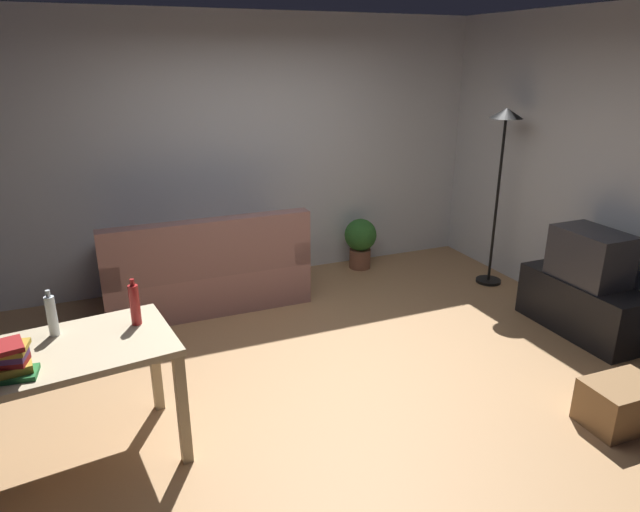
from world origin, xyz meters
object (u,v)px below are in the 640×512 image
torchiere_lamp (503,149)px  storage_box (621,404)px  tv (591,256)px  potted_plant (360,240)px  tv_stand (582,306)px  book_stack (8,361)px  desk (63,367)px  bottle_clear (52,315)px  couch (206,274)px  bottle_red (135,304)px

torchiere_lamp → storage_box: 2.76m
tv → potted_plant: (-1.08, 2.14, -0.37)m
torchiere_lamp → potted_plant: (-1.07, 0.92, -1.08)m
tv_stand → potted_plant: size_ratio=1.93×
torchiere_lamp → book_stack: (-4.29, -1.57, -0.56)m
book_stack → storage_box: bearing=-12.1°
desk → potted_plant: 3.78m
torchiere_lamp → storage_box: torchiere_lamp is taller
storage_box → bottle_clear: 3.57m
desk → tv_stand: bearing=-5.5°
couch → potted_plant: bearing=-170.2°
storage_box → torchiere_lamp: bearing=71.1°
tv_stand → torchiere_lamp: 1.69m
tv_stand → desk: 4.09m
tv_stand → desk: size_ratio=0.86×
bottle_red → potted_plant: bearing=39.5°
storage_box → couch: bearing=125.5°
desk → bottle_clear: (-0.03, 0.19, 0.24)m
desk → potted_plant: (2.99, 2.28, -0.32)m
desk → potted_plant: bearing=29.8°
bottle_red → book_stack: bearing=-150.1°
couch → desk: couch is taller
tv → tv_stand: bearing=90.0°
tv → desk: bearing=91.9°
torchiere_lamp → desk: 4.36m
couch → torchiere_lamp: (2.88, -0.61, 1.11)m
bottle_red → torchiere_lamp: bearing=18.2°
storage_box → tv: bearing=53.9°
torchiere_lamp → book_stack: size_ratio=7.10×
desk → bottle_red: (0.42, 0.16, 0.24)m
tv → book_stack: (-4.29, -0.35, 0.15)m
couch → book_stack: book_stack is taller
storage_box → bottle_clear: size_ratio=1.70×
potted_plant → torchiere_lamp: bearing=-40.6°
tv → book_stack: 4.31m
book_stack → desk: bearing=43.8°
torchiere_lamp → storage_box: bearing=-108.9°
potted_plant → bottle_red: 3.38m
tv_stand → storage_box: 1.36m
tv → bottle_red: bearing=89.7°
tv_stand → tv: tv is taller
book_stack → couch: bearing=57.2°
tv → desk: 4.07m
tv → storage_box: (-0.80, -1.10, -0.55)m
bottle_red → book_stack: 0.74m
potted_plant → storage_box: (0.28, -3.24, -0.18)m
potted_plant → bottle_clear: bearing=-145.4°
potted_plant → bottle_clear: 3.72m
couch → tv: same height
tv_stand → torchiere_lamp: size_ratio=0.61×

